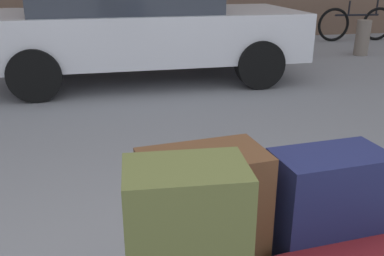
{
  "coord_description": "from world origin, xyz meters",
  "views": [
    {
      "loc": [
        -0.43,
        -0.94,
        1.51
      ],
      "look_at": [
        0.0,
        1.2,
        0.69
      ],
      "focal_mm": 39.8,
      "sensor_mm": 36.0,
      "label": 1
    }
  ],
  "objects_px": {
    "suitcase_brown_center": "(203,233)",
    "bollard_kerb_mid": "(362,38)",
    "suitcase_navy_front_left": "(324,223)",
    "bollard_kerb_near": "(293,40)",
    "parked_car": "(140,26)",
    "bicycle_leaning": "(356,24)"
  },
  "relations": [
    {
      "from": "parked_car",
      "to": "bollard_kerb_mid",
      "type": "height_order",
      "value": "parked_car"
    },
    {
      "from": "suitcase_navy_front_left",
      "to": "bollard_kerb_near",
      "type": "relative_size",
      "value": 0.89
    },
    {
      "from": "bicycle_leaning",
      "to": "bollard_kerb_mid",
      "type": "bearing_deg",
      "value": -117.32
    },
    {
      "from": "bicycle_leaning",
      "to": "bollard_kerb_mid",
      "type": "xyz_separation_m",
      "value": [
        -0.81,
        -1.56,
        -0.05
      ]
    },
    {
      "from": "bollard_kerb_near",
      "to": "bollard_kerb_mid",
      "type": "height_order",
      "value": "same"
    },
    {
      "from": "suitcase_brown_center",
      "to": "suitcase_navy_front_left",
      "type": "xyz_separation_m",
      "value": [
        0.46,
        0.0,
        -0.02
      ]
    },
    {
      "from": "suitcase_brown_center",
      "to": "bollard_kerb_near",
      "type": "distance_m",
      "value": 6.62
    },
    {
      "from": "bollard_kerb_near",
      "to": "suitcase_brown_center",
      "type": "bearing_deg",
      "value": -116.88
    },
    {
      "from": "bollard_kerb_near",
      "to": "parked_car",
      "type": "bearing_deg",
      "value": -160.0
    },
    {
      "from": "parked_car",
      "to": "suitcase_navy_front_left",
      "type": "bearing_deg",
      "value": -86.97
    },
    {
      "from": "bollard_kerb_near",
      "to": "bicycle_leaning",
      "type": "bearing_deg",
      "value": 35.77
    },
    {
      "from": "bollard_kerb_near",
      "to": "bollard_kerb_mid",
      "type": "distance_m",
      "value": 1.36
    },
    {
      "from": "suitcase_navy_front_left",
      "to": "parked_car",
      "type": "bearing_deg",
      "value": 87.98
    },
    {
      "from": "parked_car",
      "to": "bollard_kerb_near",
      "type": "xyz_separation_m",
      "value": [
        2.79,
        1.02,
        -0.44
      ]
    },
    {
      "from": "parked_car",
      "to": "bollard_kerb_mid",
      "type": "distance_m",
      "value": 4.3
    },
    {
      "from": "parked_car",
      "to": "bollard_kerb_near",
      "type": "bearing_deg",
      "value": 20.0
    },
    {
      "from": "suitcase_brown_center",
      "to": "bollard_kerb_near",
      "type": "height_order",
      "value": "suitcase_brown_center"
    },
    {
      "from": "parked_car",
      "to": "bicycle_leaning",
      "type": "bearing_deg",
      "value": 27.47
    },
    {
      "from": "bicycle_leaning",
      "to": "bollard_kerb_mid",
      "type": "height_order",
      "value": "bicycle_leaning"
    },
    {
      "from": "suitcase_brown_center",
      "to": "bollard_kerb_mid",
      "type": "distance_m",
      "value": 7.34
    },
    {
      "from": "parked_car",
      "to": "bicycle_leaning",
      "type": "height_order",
      "value": "parked_car"
    },
    {
      "from": "suitcase_navy_front_left",
      "to": "bollard_kerb_mid",
      "type": "bearing_deg",
      "value": 51.54
    }
  ]
}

